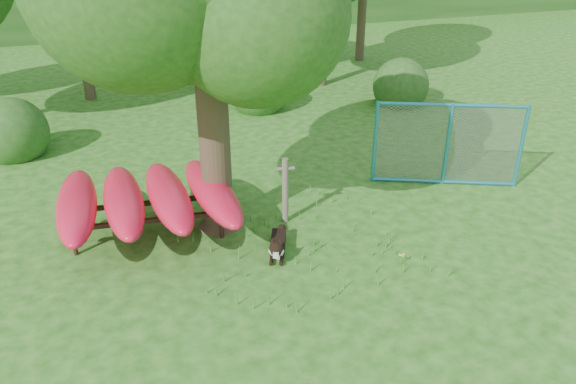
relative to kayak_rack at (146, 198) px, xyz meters
name	(u,v)px	position (x,y,z in m)	size (l,w,h in m)	color
ground	(300,274)	(2.27, -2.19, -0.82)	(80.00, 80.00, 0.00)	#1D5511
wooden_post	(285,189)	(2.65, -0.32, -0.09)	(0.38, 0.15, 1.37)	brown
kayak_rack	(146,198)	(0.00, 0.00, 0.00)	(3.34, 3.40, 1.07)	black
husky_dog	(278,245)	(2.11, -1.42, -0.64)	(0.61, 1.04, 0.50)	black
fence_section	(447,145)	(6.65, 0.12, 0.15)	(3.03, 1.46, 3.21)	teal
wildflower_clump	(402,256)	(4.07, -2.49, -0.64)	(0.10, 0.10, 0.22)	#42882C
shrub_left	(17,155)	(-2.73, 5.31, -0.82)	(1.80, 1.80, 1.80)	#204E19
shrub_right	(399,104)	(8.77, 5.81, -0.82)	(1.80, 1.80, 1.80)	#204E19
shrub_mid	(259,109)	(4.27, 6.81, -0.82)	(1.80, 1.80, 1.80)	#204E19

